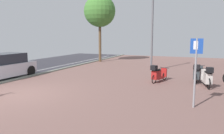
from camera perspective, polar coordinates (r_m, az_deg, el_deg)
ground at (r=9.11m, az=-17.51°, el=-7.90°), size 21.00×40.00×0.13m
scooter_near at (r=11.80m, az=11.79°, el=-1.83°), size 0.78×1.62×0.96m
scooter_mid at (r=12.30m, az=21.36°, el=-1.66°), size 0.55×1.79×1.03m
scooter_far at (r=11.34m, az=23.52°, el=-2.53°), size 0.65×1.70×1.05m
parked_car_near at (r=13.88m, az=-27.09°, el=-0.01°), size 1.84×4.07×1.43m
parking_sign at (r=7.81m, az=20.92°, el=0.43°), size 0.40×0.07×2.34m
lamp_post at (r=15.57m, az=10.41°, el=10.31°), size 0.20×0.52×5.50m
street_tree at (r=20.93m, az=-3.21°, el=14.25°), size 2.92×2.92×6.17m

